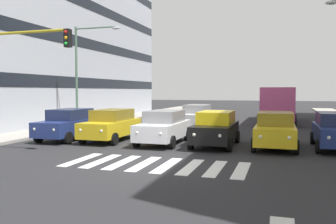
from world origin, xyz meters
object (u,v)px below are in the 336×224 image
Objects in this scene: car_1 at (275,130)px; street_lamp_right at (84,65)px; car_4 at (111,125)px; traffic_light_gantry at (9,69)px; car_3 at (164,127)px; bus_behind_traffic at (278,101)px; car_0 at (336,130)px; car_5 at (69,124)px; car_row2_0 at (197,116)px; car_2 at (216,128)px.

street_lamp_right reaches higher than car_1.
traffic_light_gantry reaches higher than car_4.
car_3 is 15.77m from bus_behind_traffic.
street_lamp_right is at bearing -46.56° from car_4.
bus_behind_traffic reaches higher than car_1.
car_0 is 13.87m from car_5.
car_row2_0 is (-2.99, -7.86, 0.00)m from car_4.
car_0 is at bearing -176.31° from car_5.
car_5 is (11.11, 0.36, 0.00)m from car_1.
bus_behind_traffic is (0.00, -14.47, 0.97)m from car_1.
car_1 is 14.43m from street_lamp_right.
car_1 and car_3 have the same top height.
car_2 is at bearing 3.34° from car_1.
street_lamp_right reaches higher than car_5.
car_1 is 1.00× the size of car_4.
street_lamp_right is at bearing 22.54° from car_row2_0.
car_5 is (5.58, 0.10, 0.00)m from car_3.
car_4 is 0.81× the size of traffic_light_gantry.
car_2 is 0.81× the size of traffic_light_gantry.
car_5 is 9.82m from car_row2_0.
car_0 is 2.78m from car_1.
car_0 is at bearing -160.12° from traffic_light_gantry.
car_2 is 2.69m from car_3.
car_0 is at bearing -174.51° from car_3.
car_1 is at bearing -176.66° from car_2.
car_5 is at bearing 1.35° from car_2.
car_3 is (2.69, 0.10, 0.00)m from car_2.
car_0 and car_5 have the same top height.
car_2 is at bearing 79.00° from bus_behind_traffic.
car_row2_0 is 0.42× the size of bus_behind_traffic.
car_1 is 2.85m from car_2.
car_2 is at bearing 154.73° from street_lamp_right.
traffic_light_gantry is 9.47m from street_lamp_right.
car_0 is at bearing 139.05° from car_row2_0.
street_lamp_right reaches higher than car_0.
car_3 is 5.58m from car_5.
car_0 is 11.38m from car_4.
car_2 is 1.00× the size of car_row2_0.
car_4 is at bearing 0.39° from car_1.
car_2 is at bearing -152.75° from traffic_light_gantry.
car_1 is at bearing -158.14° from traffic_light_gantry.
car_5 is at bearing 6.95° from car_4.
traffic_light_gantry is (2.78, 4.52, 2.83)m from car_4.
car_1 is at bearing 11.05° from car_0.
car_2 is 1.00× the size of car_4.
car_row2_0 is at bearing -110.82° from car_4.
car_3 and car_5 have the same top height.
car_0 and car_4 have the same top height.
traffic_light_gantry is at bearing 65.03° from car_row2_0.
street_lamp_right reaches higher than car_3.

